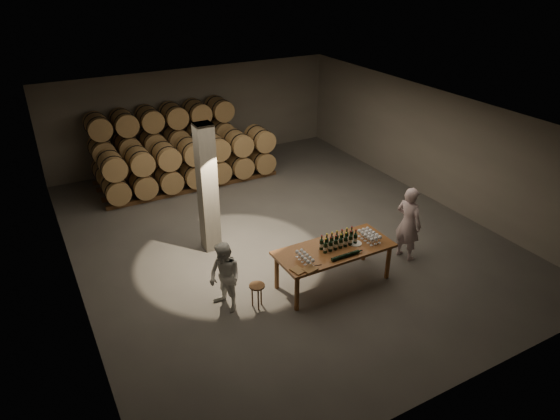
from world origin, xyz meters
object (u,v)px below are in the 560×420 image
tasting_table (334,252)px  person_woman (225,277)px  bottle_cluster (339,241)px  notebook_near (310,269)px  person_man (408,223)px  plate (355,243)px  stool (257,289)px

tasting_table → person_woman: 2.44m
bottle_cluster → person_woman: size_ratio=0.57×
tasting_table → bottle_cluster: size_ratio=3.00×
tasting_table → notebook_near: bearing=-153.4°
person_woman → person_man: bearing=69.7°
bottle_cluster → notebook_near: size_ratio=3.19×
plate → person_woman: bearing=172.7°
bottle_cluster → plate: 0.42m
bottle_cluster → plate: bottle_cluster is taller
tasting_table → stool: (-1.84, 0.05, -0.35)m
person_man → bottle_cluster: bearing=78.0°
plate → person_man: size_ratio=0.16×
person_woman → notebook_near: bearing=46.3°
tasting_table → plate: 0.52m
plate → person_man: bearing=4.2°
tasting_table → stool: tasting_table is taller
plate → person_woman: 2.96m
notebook_near → person_man: 3.06m
tasting_table → bottle_cluster: bearing=9.6°
bottle_cluster → stool: 2.04m
stool → tasting_table: bearing=-1.5°
bottle_cluster → person_woman: person_woman is taller
plate → notebook_near: size_ratio=1.05×
plate → notebook_near: notebook_near is taller
bottle_cluster → notebook_near: bearing=-155.2°
plate → tasting_table: bearing=172.9°
bottle_cluster → notebook_near: (-1.01, -0.47, -0.11)m
tasting_table → stool: bearing=178.5°
stool → person_woman: person_woman is taller
notebook_near → person_man: (3.02, 0.50, 0.00)m
tasting_table → person_woman: size_ratio=1.71×
tasting_table → stool: size_ratio=4.82×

